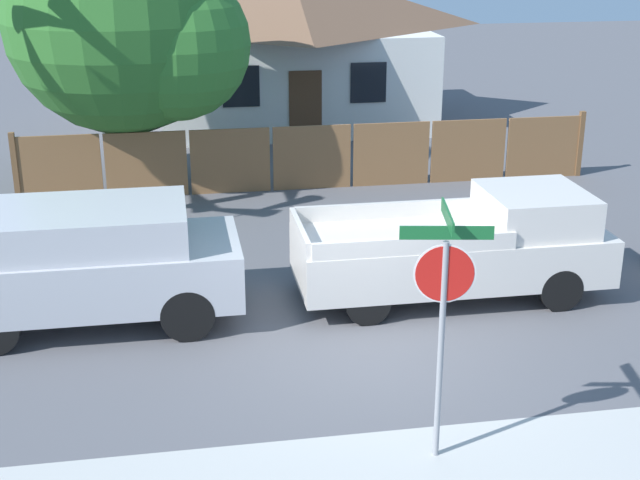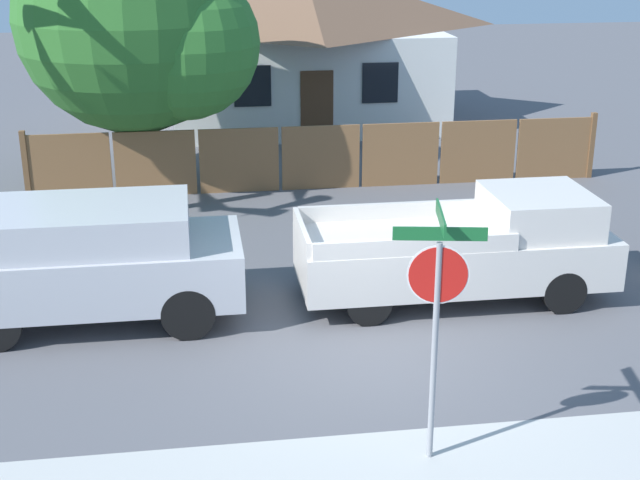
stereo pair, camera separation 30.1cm
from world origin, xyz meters
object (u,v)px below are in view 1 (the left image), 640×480
object	(u,v)px
orange_pickup	(464,247)
stop_sign	(444,294)
house	(290,41)
red_suv	(90,260)
oak_tree	(132,24)

from	to	relation	value
orange_pickup	stop_sign	bearing A→B (deg)	-111.75
house	orange_pickup	distance (m)	13.95
house	red_suv	xyz separation A→B (m)	(-5.00, -13.83, -1.40)
house	red_suv	bearing A→B (deg)	-109.88
red_suv	orange_pickup	xyz separation A→B (m)	(5.92, -0.00, -0.17)
house	oak_tree	xyz separation A→B (m)	(-4.38, -6.54, 1.30)
red_suv	orange_pickup	distance (m)	5.92
house	stop_sign	distance (m)	18.29
stop_sign	house	bearing A→B (deg)	97.34
oak_tree	stop_sign	distance (m)	12.36
red_suv	orange_pickup	bearing A→B (deg)	0.16
oak_tree	stop_sign	size ratio (longest dim) A/B	2.12
oak_tree	stop_sign	xyz separation A→B (m)	(3.51, -11.73, -1.67)
oak_tree	stop_sign	bearing A→B (deg)	-73.32
orange_pickup	oak_tree	bearing A→B (deg)	126.19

